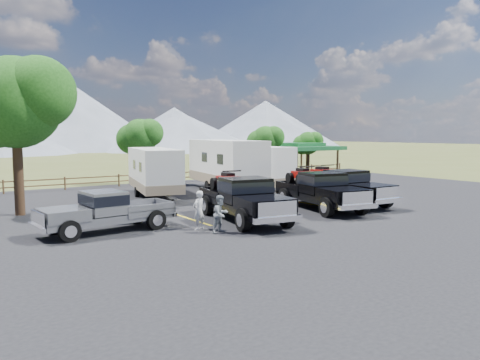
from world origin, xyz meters
TOP-DOWN VIEW (x-y plane):
  - ground at (0.00, 0.00)m, footprint 320.00×320.00m
  - asphalt_lot at (0.00, 3.00)m, footprint 44.00×34.00m
  - stall_lines at (0.00, 4.00)m, footprint 12.12×5.50m
  - tree_big_nw at (-12.55, 9.03)m, footprint 5.54×5.18m
  - tree_ne_a at (8.97, 17.01)m, footprint 3.11×2.92m
  - tree_ne_b at (14.98, 18.01)m, footprint 2.77×2.59m
  - tree_north at (-2.03, 19.02)m, footprint 3.46×3.24m
  - rail_fence at (2.00, 18.50)m, footprint 36.12×0.12m
  - pavilion at (13.00, 17.00)m, footprint 6.20×6.20m
  - rig_left at (-4.12, 1.56)m, footprint 3.33×7.04m
  - rig_center at (1.16, 1.96)m, footprint 3.42×6.97m
  - rig_right at (3.49, 2.48)m, footprint 2.62×6.72m
  - trailer_left at (-4.15, 11.53)m, footprint 3.91×8.91m
  - trailer_center at (1.28, 11.44)m, footprint 3.98×10.37m
  - trailer_right at (3.24, 11.12)m, footprint 2.43×9.02m
  - pickup_silver at (-10.20, 2.62)m, footprint 5.83×2.38m
  - person_a at (-6.86, 0.85)m, footprint 0.70×0.58m
  - person_b at (-6.44, -0.21)m, footprint 0.88×0.75m

SIDE VIEW (x-z plane):
  - ground at x=0.00m, z-range 0.00..0.00m
  - asphalt_lot at x=0.00m, z-range 0.00..0.04m
  - stall_lines at x=0.00m, z-range 0.04..0.05m
  - rail_fence at x=2.00m, z-range 0.11..1.11m
  - person_b at x=-6.44m, z-range 0.04..1.60m
  - person_a at x=-6.86m, z-range 0.04..1.70m
  - pickup_silver at x=-10.20m, z-range 0.07..1.78m
  - rig_right at x=3.49m, z-range 0.00..2.21m
  - rig_center at x=1.16m, z-range 0.00..2.23m
  - rig_left at x=-4.12m, z-range 0.00..2.26m
  - trailer_left at x=-4.15m, z-range 0.11..3.21m
  - trailer_right at x=3.24m, z-range 0.11..3.26m
  - trailer_center at x=1.28m, z-range 0.12..3.71m
  - pavilion at x=13.00m, z-range 1.18..4.40m
  - tree_ne_b at x=14.98m, z-range 0.99..5.26m
  - tree_ne_a at x=8.97m, z-range 1.10..5.86m
  - tree_north at x=-2.03m, z-range 1.21..6.46m
  - tree_big_nw at x=-12.55m, z-range 1.68..9.52m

